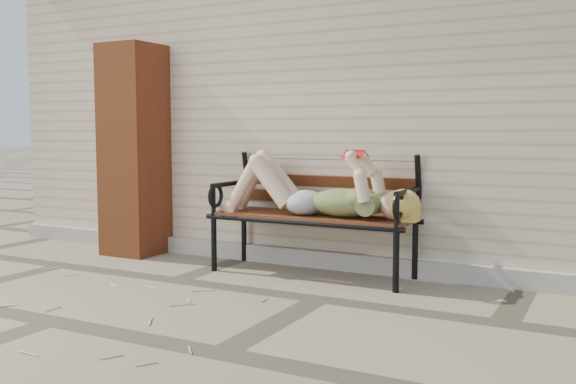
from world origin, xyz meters
The scene contains 7 objects.
ground centered at (0.00, 0.00, 0.00)m, with size 80.00×80.00×0.00m, color #786E5C.
house_wall centered at (0.00, 3.00, 1.50)m, with size 8.00×4.00×3.00m, color #C5B29A.
foundation_strip centered at (0.00, 0.97, 0.07)m, with size 8.00×0.10×0.15m, color #AAA59A.
brick_pillar centered at (-2.30, 0.75, 1.00)m, with size 0.50×0.50×2.00m, color #954621.
garden_bench centered at (-0.38, 0.79, 0.66)m, with size 1.82×0.72×1.18m.
reading_woman centered at (-0.37, 0.65, 0.70)m, with size 1.71×0.39×0.54m.
straw_scatter centered at (-1.62, -0.98, 0.01)m, with size 2.79×1.59×0.01m.
Camera 1 is at (1.85, -4.02, 1.17)m, focal length 40.00 mm.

